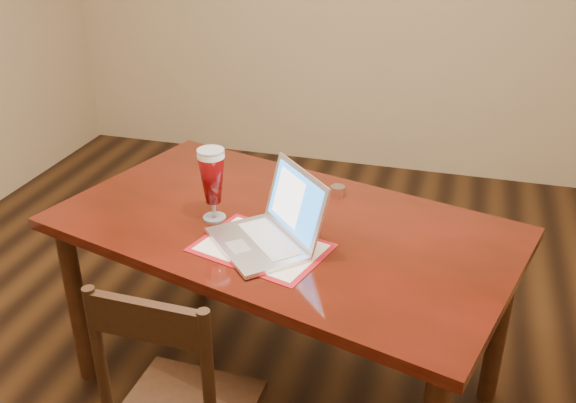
# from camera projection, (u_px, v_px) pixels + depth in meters

# --- Properties ---
(ground) EXTENTS (5.00, 5.00, 0.00)m
(ground) POSITION_uv_depth(u_px,v_px,m) (256.00, 383.00, 2.81)
(ground) COLOR black
(ground) RESTS_ON ground
(dining_table) EXTENTS (1.91, 1.39, 1.09)m
(dining_table) POSITION_uv_depth(u_px,v_px,m) (281.00, 244.00, 2.47)
(dining_table) COLOR #4B110A
(dining_table) RESTS_ON ground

